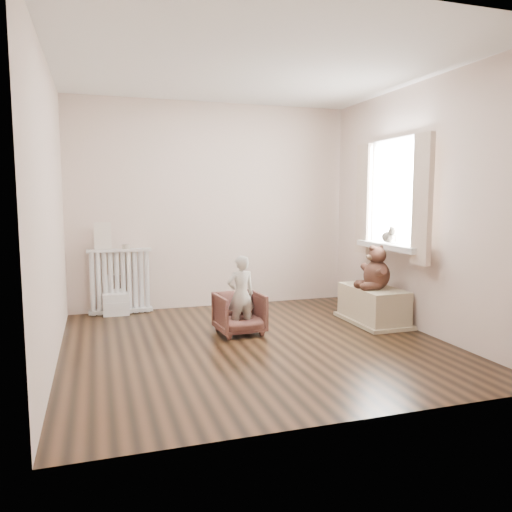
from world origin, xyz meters
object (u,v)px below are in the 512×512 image
object	(u,v)px
radiator	(120,282)
toy_bench	(373,305)
toy_vanity	(116,292)
child	(241,295)
armchair	(240,313)
plush_cat	(389,235)
teddy_bear	(377,265)

from	to	relation	value
radiator	toy_bench	bearing A→B (deg)	-25.78
toy_vanity	toy_bench	xyz separation A→B (m)	(2.76, -1.28, -0.08)
child	toy_bench	bearing A→B (deg)	176.62
armchair	child	size ratio (longest dim) A/B	0.59
radiator	toy_vanity	bearing A→B (deg)	-153.09
radiator	armchair	xyz separation A→B (m)	(1.13, -1.30, -0.17)
toy_vanity	armchair	world-z (taller)	toy_vanity
plush_cat	radiator	bearing A→B (deg)	176.97
armchair	plush_cat	world-z (taller)	plush_cat
armchair	plush_cat	distance (m)	1.88
teddy_bear	plush_cat	bearing A→B (deg)	8.49
child	armchair	bearing A→B (deg)	-94.90
child	teddy_bear	size ratio (longest dim) A/B	1.68
plush_cat	toy_bench	bearing A→B (deg)	-178.99
radiator	armchair	world-z (taller)	radiator
armchair	teddy_bear	xyz separation A→B (m)	(1.56, -0.08, 0.45)
radiator	plush_cat	bearing A→B (deg)	-25.57
armchair	teddy_bear	world-z (taller)	teddy_bear
armchair	toy_bench	bearing A→B (deg)	-5.21
toy_vanity	armchair	distance (m)	1.74
teddy_bear	radiator	bearing A→B (deg)	153.53
armchair	child	xyz separation A→B (m)	(0.00, -0.05, 0.21)
toy_vanity	toy_bench	world-z (taller)	toy_vanity
toy_bench	child	bearing A→B (deg)	-178.48
toy_bench	teddy_bear	world-z (taller)	teddy_bear
radiator	armchair	bearing A→B (deg)	-48.87
armchair	child	world-z (taller)	child
child	teddy_bear	distance (m)	1.58
teddy_bear	armchair	bearing A→B (deg)	177.61
teddy_bear	plush_cat	xyz separation A→B (m)	(0.15, 0.02, 0.33)
radiator	child	bearing A→B (deg)	-49.94
radiator	armchair	distance (m)	1.73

